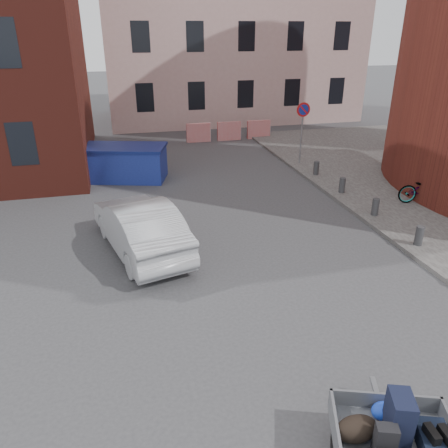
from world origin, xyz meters
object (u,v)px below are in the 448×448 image
object	(u,v)px
trailer	(392,433)
dumpster	(125,163)
bicycle	(425,189)
silver_car	(140,226)

from	to	relation	value
trailer	dumpster	xyz separation A→B (m)	(-2.98, 13.91, 0.08)
trailer	bicycle	world-z (taller)	trailer
trailer	silver_car	bearing A→B (deg)	130.94
trailer	silver_car	distance (m)	7.96
trailer	bicycle	distance (m)	10.89
dumpster	silver_car	world-z (taller)	silver_car
trailer	silver_car	xyz separation A→B (m)	(-2.84, 7.43, 0.12)
trailer	dumpster	world-z (taller)	dumpster
dumpster	silver_car	xyz separation A→B (m)	(0.14, -6.48, 0.04)
dumpster	bicycle	distance (m)	11.27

